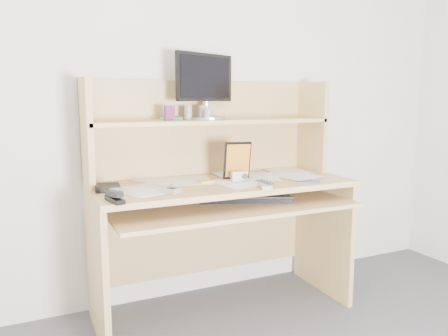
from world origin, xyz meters
name	(u,v)px	position (x,y,z in m)	size (l,w,h in m)	color
back_wall	(200,90)	(0.00, 1.80, 1.25)	(3.60, 0.04, 2.50)	silver
desk	(217,189)	(0.00, 1.56, 0.69)	(1.40, 0.70, 1.30)	tan
paper_clutter	(223,181)	(0.00, 1.48, 0.75)	(1.32, 0.54, 0.01)	white
keyboard	(245,197)	(0.10, 1.41, 0.67)	(0.52, 0.35, 0.03)	black
tv_remote	(265,184)	(0.13, 1.24, 0.77)	(0.05, 0.18, 0.02)	#9F9F9A
flip_phone	(171,189)	(-0.35, 1.30, 0.77)	(0.05, 0.10, 0.03)	#B6B6B9
stapler	(115,196)	(-0.63, 1.22, 0.78)	(0.04, 0.14, 0.04)	black
wallet	(107,187)	(-0.62, 1.47, 0.77)	(0.12, 0.10, 0.03)	black
sticky_note_pad	(205,181)	(-0.10, 1.50, 0.75)	(0.07, 0.07, 0.01)	yellow
digital_camera	(239,176)	(0.07, 1.43, 0.78)	(0.09, 0.03, 0.05)	#B3B4B6
game_case	(237,160)	(0.09, 1.48, 0.86)	(0.15, 0.02, 0.21)	black
blue_pen	(308,181)	(0.40, 1.25, 0.76)	(0.01, 0.01, 0.13)	#161CA9
card_box	(170,113)	(-0.25, 1.60, 1.12)	(0.06, 0.02, 0.08)	maroon
shelf_book	(171,118)	(-0.22, 1.68, 1.09)	(0.12, 0.17, 0.02)	#317B3D
chip_stack_a	(208,114)	(-0.04, 1.58, 1.11)	(0.04, 0.04, 0.06)	black
chip_stack_b	(188,113)	(-0.13, 1.67, 1.12)	(0.05, 0.05, 0.07)	white
chip_stack_c	(203,115)	(-0.05, 1.63, 1.11)	(0.04, 0.04, 0.05)	black
chip_stack_d	(203,113)	(-0.05, 1.64, 1.12)	(0.04, 0.04, 0.08)	white
monitor	(205,84)	(-0.02, 1.68, 1.28)	(0.40, 0.23, 0.37)	#A0A1A5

